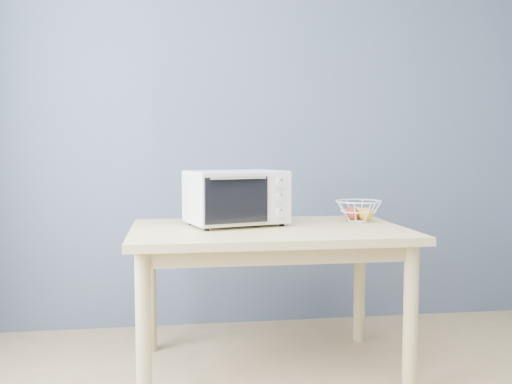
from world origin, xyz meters
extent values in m
cube|color=#4E5D6C|center=(0.00, 2.25, 1.30)|extent=(4.00, 0.01, 2.60)
cube|color=#D5BE7F|center=(-0.21, 1.42, 0.73)|extent=(1.40, 0.90, 0.04)
cylinder|color=#D5BE7F|center=(-0.83, 1.05, 0.35)|extent=(0.07, 0.07, 0.71)
cylinder|color=#D5BE7F|center=(0.41, 1.05, 0.35)|extent=(0.07, 0.07, 0.71)
cylinder|color=#D5BE7F|center=(-0.83, 1.79, 0.35)|extent=(0.07, 0.07, 0.71)
cylinder|color=#D5BE7F|center=(0.41, 1.79, 0.35)|extent=(0.07, 0.07, 0.71)
cube|color=white|center=(-0.37, 1.52, 0.90)|extent=(0.56, 0.45, 0.27)
cube|color=black|center=(-0.43, 1.50, 0.90)|extent=(0.38, 0.36, 0.21)
cube|color=black|center=(-0.39, 1.34, 0.90)|extent=(0.32, 0.10, 0.23)
cylinder|color=silver|center=(-0.38, 1.32, 1.01)|extent=(0.29, 0.10, 0.02)
cube|color=white|center=(-0.16, 1.41, 0.90)|extent=(0.13, 0.04, 0.25)
cylinder|color=black|center=(-0.54, 1.34, 0.76)|extent=(0.03, 0.03, 0.02)
cylinder|color=black|center=(-0.14, 1.46, 0.76)|extent=(0.03, 0.03, 0.02)
cylinder|color=black|center=(-0.60, 1.58, 0.76)|extent=(0.03, 0.03, 0.02)
cylinder|color=black|center=(-0.20, 1.70, 0.76)|extent=(0.03, 0.03, 0.02)
cylinder|color=silver|center=(-0.15, 1.40, 0.98)|extent=(0.05, 0.03, 0.05)
cylinder|color=silver|center=(-0.15, 1.40, 0.90)|extent=(0.05, 0.03, 0.05)
cylinder|color=silver|center=(-0.15, 1.40, 0.83)|extent=(0.05, 0.03, 0.05)
torus|color=silver|center=(0.32, 1.57, 0.86)|extent=(0.31, 0.31, 0.01)
torus|color=silver|center=(0.32, 1.57, 0.81)|extent=(0.24, 0.24, 0.01)
torus|color=silver|center=(0.32, 1.57, 0.76)|extent=(0.15, 0.15, 0.01)
sphere|color=red|center=(0.29, 1.58, 0.80)|extent=(0.08, 0.08, 0.08)
sphere|color=orange|center=(0.36, 1.55, 0.79)|extent=(0.08, 0.08, 0.08)
sphere|color=#F6B860|center=(0.32, 1.62, 0.79)|extent=(0.08, 0.08, 0.08)
camera|label=1|loc=(-0.70, -1.46, 1.15)|focal=40.00mm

